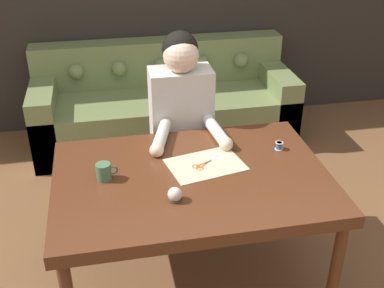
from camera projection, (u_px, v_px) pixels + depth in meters
name	position (u px, v px, depth m)	size (l,w,h in m)	color
dining_table	(192.00, 186.00, 2.52)	(1.42, 0.98, 0.72)	#562D19
couch	(164.00, 106.00, 4.22)	(2.20, 0.81, 0.83)	olive
person	(182.00, 128.00, 3.08)	(0.47, 0.62, 1.29)	#33281E
pattern_paper_main	(206.00, 165.00, 2.57)	(0.44, 0.35, 0.00)	beige
scissors	(204.00, 164.00, 2.57)	(0.21, 0.17, 0.01)	silver
mug	(104.00, 172.00, 2.43)	(0.11, 0.08, 0.09)	#47704C
thread_spool	(279.00, 146.00, 2.71)	(0.04, 0.04, 0.05)	#3366B2
pin_cushion	(175.00, 195.00, 2.28)	(0.07, 0.07, 0.07)	#4C3828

